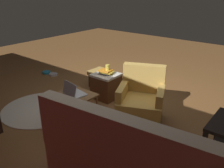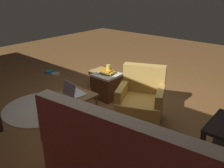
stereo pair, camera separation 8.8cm
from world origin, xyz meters
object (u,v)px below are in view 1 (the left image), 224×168
Objects in this scene: laptop_desk at (76,97)px; wicker_hamper at (106,86)px; laptop at (74,92)px; yellow_mug at (108,67)px; pet_bowl_steel at (53,74)px; couch at (137,163)px; pet_bowl_teal at (47,72)px; book_stack_hamper at (106,72)px; armchair at (141,100)px; ottoman at (100,73)px.

wicker_hamper is (0.22, -0.96, -0.18)m from laptop_desk.
wicker_hamper is at bearing -78.20° from laptop.
yellow_mug is 1.90m from pet_bowl_steel.
pet_bowl_teal is at bearing -23.46° from couch.
pet_bowl_steel is (1.78, -0.12, -0.50)m from book_stack_hamper.
laptop is 1.78× the size of pet_bowl_teal.
couch is at bearing 159.83° from laptop_desk.
armchair is 1.55m from ottoman.
laptop reaches higher than wicker_hamper.
armchair is 1.04m from book_stack_hamper.
ottoman is (0.44, -0.33, -0.21)m from book_stack_hamper.
pet_bowl_steel is at bearing -29.45° from laptop.
yellow_mug is at bearing 176.73° from pet_bowl_steel.
laptop_desk is 1.46m from ottoman.
yellow_mug is 0.50× the size of pet_bowl_teal.
couch is at bearing 138.30° from wicker_hamper.
wicker_hamper is 4.80× the size of yellow_mug.
book_stack_hamper is (0.00, -0.00, 0.28)m from wicker_hamper.
ottoman is (1.42, -0.64, -0.05)m from armchair.
book_stack_hamper reaches higher than laptop_desk.
laptop_desk is at bearing 154.47° from pet_bowl_teal.
couch is 1.57m from laptop_desk.
book_stack_hamper is 1.37× the size of pet_bowl_teal.
wicker_hamper is at bearing 34.50° from yellow_mug.
armchair is 4.45× the size of pet_bowl_steel.
armchair reaches higher than pet_bowl_steel.
armchair is at bearing 155.72° from ottoman.
armchair is at bearing 161.22° from yellow_mug.
laptop_desk reaches higher than pet_bowl_steel.
couch is 4.13× the size of wicker_hamper.
laptop_desk is at bearing 151.53° from pet_bowl_steel.
couch is 4.96× the size of ottoman.
pet_bowl_steel is (1.34, 0.21, -0.29)m from ottoman.
book_stack_hamper is 0.59m from ottoman.
ottoman is at bearing -36.91° from wicker_hamper.
yellow_mug reaches higher than pet_bowl_teal.
pet_bowl_steel is (1.99, -1.12, -0.50)m from laptop.
laptop is 1.78× the size of pet_bowl_steel.
pet_bowl_steel is at bearing -3.84° from wicker_hamper.
couch is 7.24× the size of book_stack_hamper.
wicker_hamper is 2.05m from pet_bowl_teal.
book_stack_hamper is (0.21, -1.01, -0.01)m from laptop.
pet_bowl_teal is (1.59, 0.22, -0.29)m from ottoman.
couch is 2.26m from wicker_hamper.
laptop_desk is at bearing -99.41° from laptop.
wicker_hamper is at bearing -41.70° from couch.
armchair reaches higher than pet_bowl_teal.
couch is at bearing 154.92° from pet_bowl_steel.
armchair is (0.71, -1.20, 0.03)m from couch.
pet_bowl_steel is (2.75, -0.43, -0.34)m from armchair.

